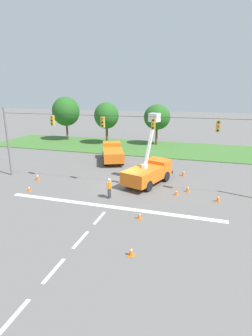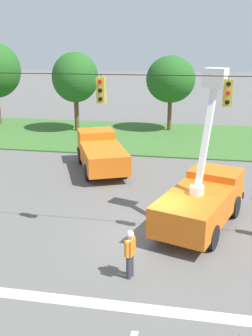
{
  "view_description": "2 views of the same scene",
  "coord_description": "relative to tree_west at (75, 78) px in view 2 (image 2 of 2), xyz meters",
  "views": [
    {
      "loc": [
        6.74,
        -22.3,
        8.66
      ],
      "look_at": [
        -0.6,
        1.87,
        1.3
      ],
      "focal_mm": 28.0,
      "sensor_mm": 36.0,
      "label": 1
    },
    {
      "loc": [
        1.37,
        -14.63,
        7.72
      ],
      "look_at": [
        -1.6,
        1.74,
        2.42
      ],
      "focal_mm": 42.0,
      "sensor_mm": 36.0,
      "label": 2
    }
  ],
  "objects": [
    {
      "name": "ground_plane",
      "position": [
        9.33,
        -19.33,
        -4.81
      ],
      "size": [
        200.0,
        200.0,
        0.0
      ],
      "primitive_type": "plane",
      "color": "#605E5B"
    },
    {
      "name": "grass_verge",
      "position": [
        9.33,
        -1.33,
        -4.76
      ],
      "size": [
        56.0,
        12.0,
        0.1
      ],
      "primitive_type": "cube",
      "color": "#3D6B2D",
      "rests_on": "ground"
    },
    {
      "name": "signal_gantry",
      "position": [
        9.37,
        -19.33,
        -0.23
      ],
      "size": [
        26.2,
        0.33,
        7.2
      ],
      "color": "slate",
      "rests_on": "ground"
    },
    {
      "name": "tree_west",
      "position": [
        0.0,
        0.0,
        0.0
      ],
      "size": [
        4.05,
        4.42,
        7.01
      ],
      "color": "brown",
      "rests_on": "ground"
    },
    {
      "name": "tree_centre",
      "position": [
        8.26,
        1.65,
        -0.18
      ],
      "size": [
        4.34,
        4.32,
        6.71
      ],
      "color": "brown",
      "rests_on": "ground"
    },
    {
      "name": "utility_truck_bucket_lift",
      "position": [
        11.12,
        -17.77,
        -3.49
      ],
      "size": [
        4.18,
        6.45,
        6.75
      ],
      "color": "orange",
      "rests_on": "ground"
    },
    {
      "name": "utility_truck_support_near",
      "position": [
        4.86,
        -10.69,
        -3.67
      ],
      "size": [
        4.67,
        6.69,
        2.16
      ],
      "color": "orange",
      "rests_on": "ground"
    },
    {
      "name": "road_worker",
      "position": [
        8.73,
        -22.31,
        -3.81
      ],
      "size": [
        0.33,
        0.63,
        1.77
      ],
      "color": "#383842",
      "rests_on": "ground"
    }
  ]
}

